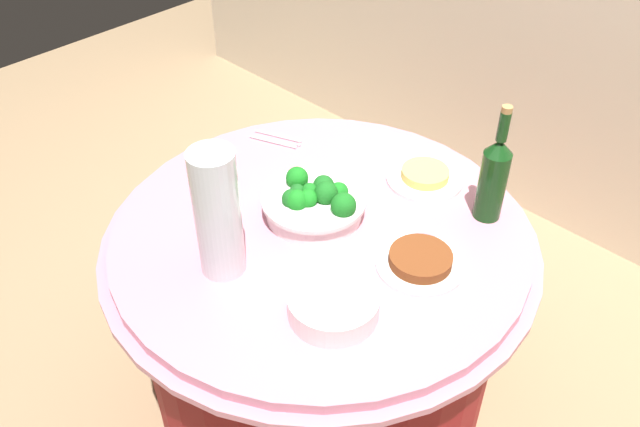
{
  "coord_description": "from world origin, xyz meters",
  "views": [
    {
      "loc": [
        0.94,
        -0.97,
        1.9
      ],
      "look_at": [
        0.0,
        0.0,
        0.79
      ],
      "focal_mm": 37.96,
      "sensor_mm": 36.0,
      "label": 1
    }
  ],
  "objects_px": {
    "plate_stack": "(333,305)",
    "wine_bottle": "(494,176)",
    "label_placard_front": "(231,194)",
    "broccoli_bowl": "(315,202)",
    "food_plate_noodles": "(425,176)",
    "label_placard_mid": "(218,224)",
    "food_plate_stir_fry": "(420,261)",
    "serving_tongs": "(278,140)",
    "decorative_fruit_vase": "(218,217)"
  },
  "relations": [
    {
      "from": "serving_tongs",
      "to": "label_placard_front",
      "type": "xyz_separation_m",
      "value": [
        0.14,
        -0.3,
        0.03
      ]
    },
    {
      "from": "food_plate_noodles",
      "to": "food_plate_stir_fry",
      "type": "xyz_separation_m",
      "value": [
        0.21,
        -0.29,
        0.0
      ]
    },
    {
      "from": "label_placard_front",
      "to": "food_plate_noodles",
      "type": "bearing_deg",
      "value": 55.04
    },
    {
      "from": "plate_stack",
      "to": "wine_bottle",
      "type": "bearing_deg",
      "value": 84.58
    },
    {
      "from": "wine_bottle",
      "to": "decorative_fruit_vase",
      "type": "xyz_separation_m",
      "value": [
        -0.35,
        -0.62,
        0.03
      ]
    },
    {
      "from": "broccoli_bowl",
      "to": "food_plate_stir_fry",
      "type": "bearing_deg",
      "value": 6.97
    },
    {
      "from": "plate_stack",
      "to": "decorative_fruit_vase",
      "type": "bearing_deg",
      "value": -165.91
    },
    {
      "from": "plate_stack",
      "to": "wine_bottle",
      "type": "height_order",
      "value": "wine_bottle"
    },
    {
      "from": "label_placard_mid",
      "to": "food_plate_stir_fry",
      "type": "bearing_deg",
      "value": 30.3
    },
    {
      "from": "food_plate_stir_fry",
      "to": "serving_tongs",
      "type": "bearing_deg",
      "value": 168.0
    },
    {
      "from": "label_placard_mid",
      "to": "food_plate_noodles",
      "type": "bearing_deg",
      "value": 66.21
    },
    {
      "from": "wine_bottle",
      "to": "label_placard_front",
      "type": "height_order",
      "value": "wine_bottle"
    },
    {
      "from": "food_plate_noodles",
      "to": "label_placard_mid",
      "type": "relative_size",
      "value": 4.0
    },
    {
      "from": "wine_bottle",
      "to": "decorative_fruit_vase",
      "type": "bearing_deg",
      "value": -119.43
    },
    {
      "from": "decorative_fruit_vase",
      "to": "label_placard_front",
      "type": "xyz_separation_m",
      "value": [
        -0.18,
        0.18,
        -0.13
      ]
    },
    {
      "from": "wine_bottle",
      "to": "food_plate_stir_fry",
      "type": "height_order",
      "value": "wine_bottle"
    },
    {
      "from": "serving_tongs",
      "to": "label_placard_front",
      "type": "distance_m",
      "value": 0.33
    },
    {
      "from": "serving_tongs",
      "to": "food_plate_stir_fry",
      "type": "xyz_separation_m",
      "value": [
        0.66,
        -0.14,
        0.01
      ]
    },
    {
      "from": "broccoli_bowl",
      "to": "serving_tongs",
      "type": "bearing_deg",
      "value": 151.9
    },
    {
      "from": "serving_tongs",
      "to": "label_placard_front",
      "type": "height_order",
      "value": "label_placard_front"
    },
    {
      "from": "label_placard_front",
      "to": "label_placard_mid",
      "type": "distance_m",
      "value": 0.13
    },
    {
      "from": "food_plate_noodles",
      "to": "label_placard_mid",
      "type": "height_order",
      "value": "label_placard_mid"
    },
    {
      "from": "wine_bottle",
      "to": "food_plate_stir_fry",
      "type": "xyz_separation_m",
      "value": [
        -0.01,
        -0.28,
        -0.11
      ]
    },
    {
      "from": "serving_tongs",
      "to": "food_plate_stir_fry",
      "type": "relative_size",
      "value": 0.75
    },
    {
      "from": "wine_bottle",
      "to": "label_placard_mid",
      "type": "relative_size",
      "value": 6.11
    },
    {
      "from": "plate_stack",
      "to": "food_plate_noodles",
      "type": "height_order",
      "value": "plate_stack"
    },
    {
      "from": "broccoli_bowl",
      "to": "plate_stack",
      "type": "relative_size",
      "value": 1.33
    },
    {
      "from": "serving_tongs",
      "to": "food_plate_stir_fry",
      "type": "distance_m",
      "value": 0.68
    },
    {
      "from": "food_plate_noodles",
      "to": "label_placard_mid",
      "type": "bearing_deg",
      "value": -113.79
    },
    {
      "from": "food_plate_stir_fry",
      "to": "label_placard_mid",
      "type": "height_order",
      "value": "label_placard_mid"
    },
    {
      "from": "plate_stack",
      "to": "label_placard_mid",
      "type": "bearing_deg",
      "value": -179.7
    },
    {
      "from": "plate_stack",
      "to": "food_plate_stir_fry",
      "type": "height_order",
      "value": "plate_stack"
    },
    {
      "from": "plate_stack",
      "to": "label_placard_mid",
      "type": "xyz_separation_m",
      "value": [
        -0.41,
        -0.0,
        0.0
      ]
    },
    {
      "from": "plate_stack",
      "to": "serving_tongs",
      "type": "bearing_deg",
      "value": 146.77
    },
    {
      "from": "food_plate_stir_fry",
      "to": "food_plate_noodles",
      "type": "bearing_deg",
      "value": 125.44
    },
    {
      "from": "decorative_fruit_vase",
      "to": "broccoli_bowl",
      "type": "bearing_deg",
      "value": 86.11
    },
    {
      "from": "label_placard_mid",
      "to": "plate_stack",
      "type": "bearing_deg",
      "value": 0.3
    },
    {
      "from": "food_plate_noodles",
      "to": "label_placard_front",
      "type": "relative_size",
      "value": 4.0
    },
    {
      "from": "label_placard_front",
      "to": "label_placard_mid",
      "type": "bearing_deg",
      "value": -56.04
    },
    {
      "from": "plate_stack",
      "to": "food_plate_stir_fry",
      "type": "distance_m",
      "value": 0.27
    },
    {
      "from": "wine_bottle",
      "to": "broccoli_bowl",
      "type": "bearing_deg",
      "value": -135.65
    },
    {
      "from": "broccoli_bowl",
      "to": "food_plate_stir_fry",
      "type": "xyz_separation_m",
      "value": [
        0.32,
        0.04,
        -0.03
      ]
    },
    {
      "from": "plate_stack",
      "to": "label_placard_front",
      "type": "relative_size",
      "value": 3.82
    },
    {
      "from": "label_placard_mid",
      "to": "serving_tongs",
      "type": "bearing_deg",
      "value": 117.18
    },
    {
      "from": "plate_stack",
      "to": "label_placard_front",
      "type": "height_order",
      "value": "plate_stack"
    },
    {
      "from": "broccoli_bowl",
      "to": "food_plate_noodles",
      "type": "relative_size",
      "value": 1.27
    },
    {
      "from": "decorative_fruit_vase",
      "to": "serving_tongs",
      "type": "xyz_separation_m",
      "value": [
        -0.32,
        0.48,
        -0.16
      ]
    },
    {
      "from": "serving_tongs",
      "to": "plate_stack",
      "type": "bearing_deg",
      "value": -33.23
    },
    {
      "from": "plate_stack",
      "to": "wine_bottle",
      "type": "xyz_separation_m",
      "value": [
        0.05,
        0.55,
        0.1
      ]
    },
    {
      "from": "food_plate_noodles",
      "to": "label_placard_mid",
      "type": "distance_m",
      "value": 0.61
    }
  ]
}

